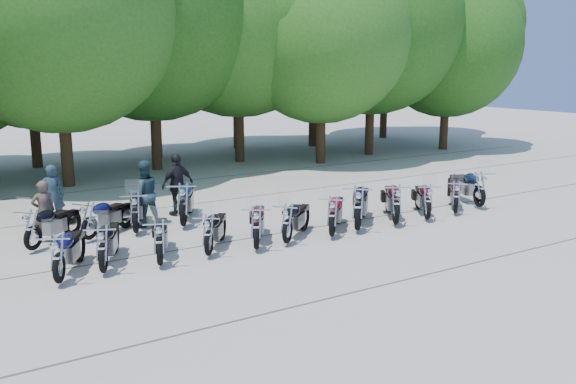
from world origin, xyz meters
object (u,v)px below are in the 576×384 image
motorcycle_2 (159,241)px  motorcycle_15 (183,203)px  motorcycle_11 (480,188)px  motorcycle_12 (32,229)px  motorcycle_3 (209,234)px  motorcycle_5 (287,222)px  rider_0 (44,211)px  motorcycle_0 (58,257)px  motorcycle_10 (456,196)px  rider_1 (144,194)px  rider_3 (52,196)px  motorcycle_9 (428,201)px  motorcycle_8 (396,203)px  motorcycle_6 (332,215)px  motorcycle_1 (103,247)px  motorcycle_7 (358,207)px  motorcycle_13 (89,220)px  motorcycle_4 (256,226)px  rider_2 (178,184)px  motorcycle_14 (135,211)px

motorcycle_2 → motorcycle_15: (1.72, 2.84, 0.10)m
motorcycle_11 → motorcycle_12: (-12.66, 2.53, -0.07)m
motorcycle_3 → motorcycle_11: 9.26m
motorcycle_5 → rider_0: 6.18m
motorcycle_0 → motorcycle_10: (11.38, -0.02, -0.03)m
motorcycle_10 → rider_0: size_ratio=1.29×
rider_1 → rider_3: size_ratio=1.06×
motorcycle_3 → motorcycle_11: size_ratio=0.88×
motorcycle_9 → motorcycle_8: bearing=32.8°
motorcycle_0 → motorcycle_5: bearing=-153.1°
motorcycle_6 → motorcycle_15: motorcycle_15 is taller
motorcycle_1 → motorcycle_7: motorcycle_7 is taller
motorcycle_6 → motorcycle_13: motorcycle_6 is taller
motorcycle_4 → motorcycle_12: (-4.58, 2.77, -0.04)m
motorcycle_1 → rider_0: (-0.56, 3.33, 0.17)m
motorcycle_3 → rider_1: bearing=-48.0°
motorcycle_5 → rider_2: (-1.11, 4.42, 0.34)m
rider_3 → motorcycle_15: bearing=153.8°
rider_3 → motorcycle_14: bearing=137.5°
motorcycle_11 → motorcycle_15: (-8.75, 2.69, 0.05)m
motorcycle_6 → rider_2: rider_2 is taller
motorcycle_12 → motorcycle_14: motorcycle_14 is taller
motorcycle_1 → rider_0: size_ratio=1.38×
motorcycle_8 → motorcycle_9: bearing=-147.1°
motorcycle_5 → motorcycle_10: 5.95m
motorcycle_15 → rider_2: 1.62m
rider_0 → rider_1: (2.66, 0.13, 0.13)m
motorcycle_7 → motorcycle_14: size_ratio=1.12×
motorcycle_9 → motorcycle_11: (2.50, 0.28, 0.05)m
motorcycle_4 → rider_3: (-3.65, 5.07, 0.24)m
motorcycle_0 → motorcycle_12: motorcycle_0 is taller
motorcycle_10 → motorcycle_15: motorcycle_15 is taller
motorcycle_1 → motorcycle_6: 5.82m
motorcycle_0 → motorcycle_3: size_ratio=1.05×
rider_1 → motorcycle_0: bearing=52.3°
motorcycle_9 → rider_1: bearing=6.7°
rider_3 → motorcycle_5: bearing=141.8°
motorcycle_3 → motorcycle_14: (-0.83, 2.79, 0.06)m
motorcycle_2 → motorcycle_4: size_ratio=0.97×
motorcycle_15 → motorcycle_1: bearing=70.8°
motorcycle_3 → rider_1: (-0.32, 3.55, 0.35)m
motorcycle_11 → rider_1: 10.19m
motorcycle_11 → rider_3: rider_3 is taller
motorcycle_8 → rider_1: size_ratio=1.28×
motorcycle_12 → motorcycle_13: size_ratio=1.01×
motorcycle_8 → motorcycle_6: bearing=35.9°
motorcycle_11 → rider_3: 12.68m
motorcycle_10 → motorcycle_11: bearing=-126.5°
rider_0 → rider_1: bearing=179.9°
rider_1 → motorcycle_12: bearing=19.2°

